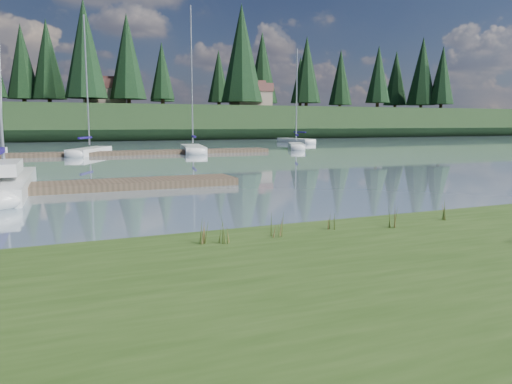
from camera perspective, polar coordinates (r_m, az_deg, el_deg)
name	(u,v)px	position (r m, az deg, el deg)	size (l,w,h in m)	color
ground	(90,156)	(41.51, -18.44, 3.96)	(200.00, 200.00, 0.00)	#7E97A8
bank	(342,309)	(6.78, 9.76, -13.09)	(60.00, 9.00, 0.35)	#304B1A
ridge	(64,123)	(84.35, -21.07, 7.36)	(200.00, 20.00, 5.00)	black
sailboat_main	(4,179)	(21.82, -26.81, 1.37)	(2.28, 9.69, 13.76)	white
dock_near	(29,189)	(20.43, -24.52, 0.36)	(16.00, 2.00, 0.30)	#4C3D2C
dock_far	(116,153)	(41.72, -15.71, 4.29)	(26.00, 2.20, 0.30)	#4C3D2C
sailboat_bg_2	(93,150)	(43.26, -18.16, 4.55)	(4.47, 7.23, 11.08)	white
sailboat_bg_3	(192,148)	(45.28, -7.29, 5.01)	(3.39, 8.81, 12.62)	white
sailboat_bg_4	(296,145)	(50.29, 4.56, 5.34)	(3.81, 6.49, 9.79)	white
sailboat_bg_5	(293,140)	(64.96, 4.25, 5.92)	(2.07, 7.87, 11.15)	white
weed_0	(226,230)	(9.36, -3.45, -4.41)	(0.17, 0.14, 0.58)	#475B23
weed_1	(277,226)	(9.90, 2.44, -3.93)	(0.17, 0.14, 0.49)	#475B23
weed_2	(393,217)	(11.11, 15.41, -2.81)	(0.17, 0.14, 0.54)	#475B23
weed_3	(206,231)	(9.35, -5.79, -4.42)	(0.17, 0.14, 0.59)	#475B23
weed_4	(330,221)	(10.65, 8.49, -3.31)	(0.17, 0.14, 0.44)	#475B23
weed_5	(446,211)	(12.38, 20.84, -2.04)	(0.17, 0.14, 0.50)	#475B23
mud_lip	(227,243)	(10.60, -3.37, -5.85)	(60.00, 0.50, 0.14)	#33281C
conifer_4	(85,49)	(78.26, -18.98, 15.24)	(6.16, 6.16, 15.10)	#382619
conifer_5	(162,71)	(83.76, -10.69, 13.45)	(3.96, 3.96, 10.35)	#382619
conifer_6	(242,53)	(86.06, -1.65, 15.55)	(7.04, 7.04, 17.00)	#382619
conifer_7	(307,70)	(94.51, 5.81, 13.73)	(5.28, 5.28, 13.20)	#382619
conifer_8	(378,74)	(98.12, 13.80, 12.93)	(4.62, 4.62, 11.77)	#382619
conifer_9	(422,71)	(108.73, 18.47, 12.97)	(5.94, 5.94, 14.62)	#382619
house_1	(104,92)	(82.96, -16.97, 10.87)	(6.30, 5.30, 4.65)	gray
house_2	(251,95)	(87.11, -0.63, 11.05)	(6.30, 5.30, 4.65)	gray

